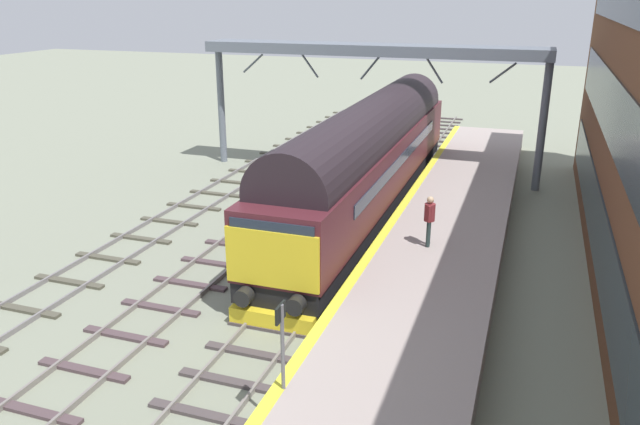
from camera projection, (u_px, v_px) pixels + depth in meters
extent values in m
plane|color=gray|center=(304.00, 290.00, 19.16)|extent=(140.00, 140.00, 0.00)
cube|color=gray|center=(283.00, 285.00, 19.36)|extent=(0.07, 60.00, 0.15)
cube|color=gray|center=(326.00, 292.00, 18.92)|extent=(0.07, 60.00, 0.15)
cube|color=#483F40|center=(201.00, 414.00, 13.46)|extent=(2.50, 0.26, 0.09)
cube|color=#483F40|center=(228.00, 381.00, 14.59)|extent=(2.50, 0.26, 0.09)
cube|color=#483F40|center=(251.00, 353.00, 15.73)|extent=(2.50, 0.26, 0.09)
cube|color=#483F40|center=(271.00, 329.00, 16.87)|extent=(2.50, 0.26, 0.09)
cube|color=#483F40|center=(289.00, 308.00, 18.01)|extent=(2.50, 0.26, 0.09)
cube|color=#483F40|center=(304.00, 289.00, 19.15)|extent=(2.50, 0.26, 0.09)
cube|color=#483F40|center=(318.00, 272.00, 20.29)|extent=(2.50, 0.26, 0.09)
cube|color=#483F40|center=(330.00, 258.00, 21.43)|extent=(2.50, 0.26, 0.09)
cube|color=#483F40|center=(341.00, 244.00, 22.56)|extent=(2.50, 0.26, 0.09)
cube|color=#483F40|center=(351.00, 232.00, 23.70)|extent=(2.50, 0.26, 0.09)
cube|color=#483F40|center=(360.00, 221.00, 24.84)|extent=(2.50, 0.26, 0.09)
cube|color=#483F40|center=(368.00, 211.00, 25.98)|extent=(2.50, 0.26, 0.09)
cube|color=#483F40|center=(376.00, 202.00, 27.12)|extent=(2.50, 0.26, 0.09)
cube|color=#483F40|center=(383.00, 194.00, 28.26)|extent=(2.50, 0.26, 0.09)
cube|color=#483F40|center=(389.00, 186.00, 29.40)|extent=(2.50, 0.26, 0.09)
cube|color=#483F40|center=(395.00, 179.00, 30.53)|extent=(2.50, 0.26, 0.09)
cube|color=#483F40|center=(401.00, 172.00, 31.67)|extent=(2.50, 0.26, 0.09)
cube|color=#483F40|center=(406.00, 166.00, 32.81)|extent=(2.50, 0.26, 0.09)
cube|color=#483F40|center=(411.00, 160.00, 33.95)|extent=(2.50, 0.26, 0.09)
cube|color=#483F40|center=(415.00, 155.00, 35.09)|extent=(2.50, 0.26, 0.09)
cube|color=#483F40|center=(419.00, 150.00, 36.23)|extent=(2.50, 0.26, 0.09)
cube|color=#483F40|center=(423.00, 145.00, 37.37)|extent=(2.50, 0.26, 0.09)
cube|color=#483F40|center=(427.00, 141.00, 38.50)|extent=(2.50, 0.26, 0.09)
cube|color=#483F40|center=(430.00, 136.00, 39.64)|extent=(2.50, 0.26, 0.09)
cube|color=#483F40|center=(434.00, 132.00, 40.78)|extent=(2.50, 0.26, 0.09)
cube|color=#483F40|center=(437.00, 129.00, 41.92)|extent=(2.50, 0.26, 0.09)
cube|color=#483F40|center=(440.00, 125.00, 43.06)|extent=(2.50, 0.26, 0.09)
cube|color=#483F40|center=(443.00, 122.00, 44.20)|extent=(2.50, 0.26, 0.09)
cube|color=#483F40|center=(445.00, 118.00, 45.34)|extent=(2.50, 0.26, 0.09)
cube|color=slate|center=(184.00, 269.00, 20.44)|extent=(0.07, 60.00, 0.15)
cube|color=slate|center=(223.00, 275.00, 20.00)|extent=(0.07, 60.00, 0.15)
cube|color=#4D3C40|center=(33.00, 411.00, 13.54)|extent=(2.50, 0.26, 0.09)
cube|color=#4D3C40|center=(84.00, 370.00, 15.03)|extent=(2.50, 0.26, 0.09)
cube|color=#4D3C40|center=(125.00, 336.00, 16.51)|extent=(2.50, 0.26, 0.09)
cube|color=#4D3C40|center=(160.00, 308.00, 18.00)|extent=(2.50, 0.26, 0.09)
cube|color=#4D3C40|center=(190.00, 284.00, 19.48)|extent=(2.50, 0.26, 0.09)
cube|color=#4D3C40|center=(215.00, 263.00, 20.97)|extent=(2.50, 0.26, 0.09)
cube|color=#4D3C40|center=(237.00, 245.00, 22.46)|extent=(2.50, 0.26, 0.09)
cube|color=#4D3C40|center=(257.00, 230.00, 23.94)|extent=(2.50, 0.26, 0.09)
cube|color=#4D3C40|center=(274.00, 216.00, 25.43)|extent=(2.50, 0.26, 0.09)
cube|color=#4D3C40|center=(289.00, 204.00, 26.92)|extent=(2.50, 0.26, 0.09)
cube|color=#4D3C40|center=(302.00, 193.00, 28.40)|extent=(2.50, 0.26, 0.09)
cube|color=#4D3C40|center=(315.00, 183.00, 29.89)|extent=(2.50, 0.26, 0.09)
cube|color=#4D3C40|center=(326.00, 174.00, 31.38)|extent=(2.50, 0.26, 0.09)
cube|color=#4D3C40|center=(336.00, 166.00, 32.86)|extent=(2.50, 0.26, 0.09)
cube|color=#4D3C40|center=(345.00, 158.00, 34.35)|extent=(2.50, 0.26, 0.09)
cube|color=#4D3C40|center=(353.00, 151.00, 35.84)|extent=(2.50, 0.26, 0.09)
cube|color=#4D3C40|center=(361.00, 145.00, 37.32)|extent=(2.50, 0.26, 0.09)
cube|color=#4D3C40|center=(368.00, 139.00, 38.81)|extent=(2.50, 0.26, 0.09)
cube|color=#4D3C40|center=(375.00, 134.00, 40.30)|extent=(2.50, 0.26, 0.09)
cube|color=#4D3C40|center=(381.00, 129.00, 41.78)|extent=(2.50, 0.26, 0.09)
cube|color=#4D3C40|center=(387.00, 124.00, 43.27)|extent=(2.50, 0.26, 0.09)
cube|color=#4D3C40|center=(392.00, 120.00, 44.75)|extent=(2.50, 0.26, 0.09)
cube|color=#4D3C40|center=(397.00, 116.00, 46.24)|extent=(2.50, 0.26, 0.09)
cube|color=slate|center=(90.00, 255.00, 21.57)|extent=(0.07, 60.00, 0.15)
cube|color=slate|center=(125.00, 260.00, 21.13)|extent=(0.07, 60.00, 0.15)
cube|color=#4C493B|center=(23.00, 309.00, 17.91)|extent=(2.50, 0.26, 0.09)
cube|color=#4C493B|center=(69.00, 282.00, 19.63)|extent=(2.50, 0.26, 0.09)
cube|color=#4C493B|center=(108.00, 258.00, 21.36)|extent=(2.50, 0.26, 0.09)
cube|color=#4C493B|center=(141.00, 239.00, 23.09)|extent=(2.50, 0.26, 0.09)
cube|color=#4C493B|center=(169.00, 222.00, 24.81)|extent=(2.50, 0.26, 0.09)
cube|color=#4C493B|center=(194.00, 207.00, 26.54)|extent=(2.50, 0.26, 0.09)
cube|color=#4C493B|center=(215.00, 194.00, 28.27)|extent=(2.50, 0.26, 0.09)
cube|color=#4C493B|center=(235.00, 182.00, 29.99)|extent=(2.50, 0.26, 0.09)
cube|color=#4C493B|center=(252.00, 172.00, 31.72)|extent=(2.50, 0.26, 0.09)
cube|color=#4C493B|center=(267.00, 163.00, 33.44)|extent=(2.50, 0.26, 0.09)
cube|color=#4C493B|center=(281.00, 154.00, 35.17)|extent=(2.50, 0.26, 0.09)
cube|color=#4C493B|center=(293.00, 147.00, 36.90)|extent=(2.50, 0.26, 0.09)
cube|color=#4C493B|center=(305.00, 140.00, 38.62)|extent=(2.50, 0.26, 0.09)
cube|color=#4C493B|center=(315.00, 134.00, 40.35)|extent=(2.50, 0.26, 0.09)
cube|color=#4C493B|center=(325.00, 128.00, 42.08)|extent=(2.50, 0.26, 0.09)
cube|color=#4C493B|center=(333.00, 123.00, 43.80)|extent=(2.50, 0.26, 0.09)
cube|color=#4C493B|center=(342.00, 118.00, 45.53)|extent=(2.50, 0.26, 0.09)
cube|color=#4C493B|center=(349.00, 113.00, 47.25)|extent=(2.50, 0.26, 0.09)
cube|color=#A59690|center=(422.00, 293.00, 17.89)|extent=(4.00, 44.00, 1.00)
cube|color=yellow|center=(360.00, 268.00, 18.29)|extent=(0.30, 44.00, 0.01)
cube|color=#263239|center=(617.00, 318.00, 13.70)|extent=(0.06, 38.15, 1.91)
cube|color=black|center=(368.00, 194.00, 25.64)|extent=(2.56, 19.86, 0.60)
cube|color=#4E1D25|center=(369.00, 162.00, 25.19)|extent=(2.70, 19.86, 2.10)
cylinder|color=#271E24|center=(370.00, 132.00, 24.78)|extent=(2.56, 18.27, 2.57)
cube|color=yellow|center=(272.00, 260.00, 16.35)|extent=(2.65, 0.08, 1.58)
cube|color=#232D3D|center=(271.00, 234.00, 16.13)|extent=(2.38, 0.04, 0.64)
cube|color=#232D3D|center=(403.00, 158.00, 24.67)|extent=(0.04, 13.90, 0.44)
cylinder|color=black|center=(244.00, 297.00, 16.76)|extent=(0.48, 0.35, 0.48)
cylinder|color=black|center=(296.00, 305.00, 16.30)|extent=(0.48, 0.35, 0.48)
cube|color=yellow|center=(272.00, 319.00, 16.87)|extent=(2.43, 0.36, 0.47)
cylinder|color=black|center=(298.00, 281.00, 18.56)|extent=(1.64, 1.04, 1.04)
cylinder|color=black|center=(311.00, 267.00, 19.54)|extent=(1.64, 1.04, 1.04)
cylinder|color=black|center=(322.00, 254.00, 20.52)|extent=(1.64, 1.04, 1.04)
cylinder|color=black|center=(398.00, 166.00, 30.96)|extent=(1.64, 1.04, 1.04)
cylinder|color=black|center=(403.00, 161.00, 31.94)|extent=(1.64, 1.04, 1.04)
cylinder|color=black|center=(407.00, 156.00, 32.92)|extent=(1.64, 1.04, 1.04)
cylinder|color=slate|center=(283.00, 348.00, 12.40)|extent=(0.08, 0.08, 1.90)
cube|color=black|center=(280.00, 313.00, 12.16)|extent=(0.05, 0.44, 0.36)
cube|color=white|center=(279.00, 313.00, 12.17)|extent=(0.01, 0.20, 0.24)
cylinder|color=#263735|center=(428.00, 234.00, 19.71)|extent=(0.13, 0.13, 0.84)
cylinder|color=#263735|center=(429.00, 232.00, 19.89)|extent=(0.13, 0.13, 0.84)
cylinder|color=maroon|center=(430.00, 212.00, 19.57)|extent=(0.37, 0.37, 0.56)
sphere|color=tan|center=(430.00, 200.00, 19.43)|extent=(0.22, 0.22, 0.22)
cylinder|color=maroon|center=(429.00, 214.00, 19.38)|extent=(0.09, 0.09, 0.52)
cylinder|color=maroon|center=(430.00, 210.00, 19.76)|extent=(0.09, 0.09, 0.52)
cylinder|color=slate|center=(221.00, 107.00, 32.96)|extent=(0.36, 0.36, 5.87)
cylinder|color=slate|center=(542.00, 127.00, 28.01)|extent=(0.36, 0.36, 5.87)
cube|color=slate|center=(371.00, 49.00, 29.43)|extent=(16.48, 2.00, 0.50)
cylinder|color=slate|center=(253.00, 63.00, 31.59)|extent=(1.13, 0.10, 0.98)
cylinder|color=slate|center=(310.00, 66.00, 30.65)|extent=(0.93, 0.10, 1.17)
cylinder|color=slate|center=(370.00, 68.00, 29.71)|extent=(0.96, 0.10, 1.15)
cylinder|color=slate|center=(434.00, 70.00, 28.77)|extent=(0.89, 0.10, 1.20)
cylinder|color=slate|center=(503.00, 73.00, 27.83)|extent=(1.14, 0.10, 0.97)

